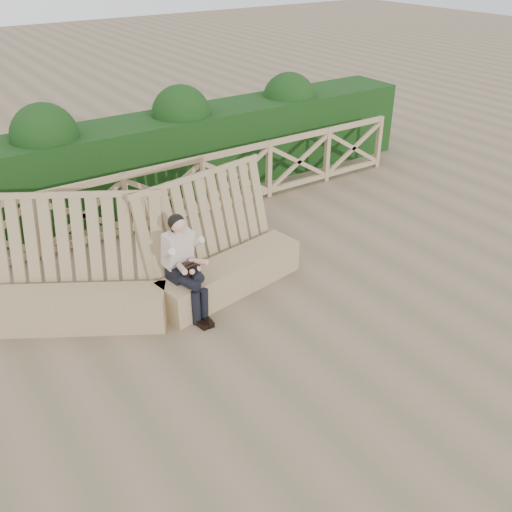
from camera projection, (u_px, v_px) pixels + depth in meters
ground at (289, 323)px, 7.42m from camera, size 60.00×60.00×0.00m
bench at (156, 278)px, 7.63m from camera, size 4.26×1.82×1.61m
woman at (184, 262)px, 7.30m from camera, size 0.42×0.83×1.39m
guardrail at (165, 195)px, 9.66m from camera, size 10.10×0.09×1.10m
hedge at (135, 163)px, 10.43m from camera, size 12.00×1.20×1.50m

